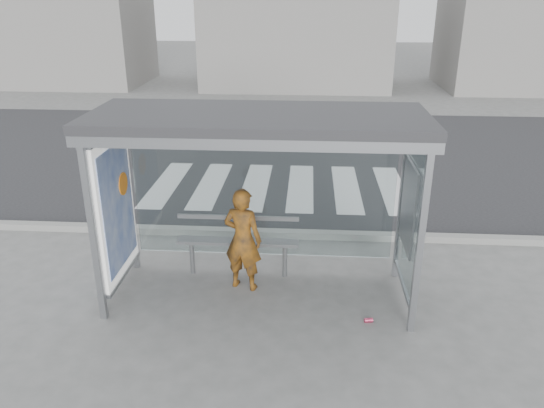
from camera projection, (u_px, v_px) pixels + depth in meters
The scene contains 11 objects.
ground at pixel (260, 295), 7.55m from camera, with size 80.00×80.00×0.00m, color #626260.
road at pixel (284, 154), 14.02m from camera, with size 30.00×10.00×0.01m, color #252527.
curb at pixel (270, 233), 9.33m from camera, with size 30.00×0.18×0.12m, color gray.
crosswalk at pixel (278, 186), 11.71m from camera, with size 5.55×3.00×0.00m.
bus_shelter at pixel (230, 160), 6.89m from camera, with size 4.25×1.65×2.62m.
building_left at pixel (73, 15), 23.71m from camera, with size 6.00×5.00×6.00m, color gray.
building_center at pixel (296, 28), 23.25m from camera, with size 8.00×5.00×5.00m, color gray.
building_right at pixel (510, 4), 22.30m from camera, with size 5.00×5.00×7.00m, color gray.
person at pixel (243, 239), 7.48m from camera, with size 0.56×0.37×1.53m, color #CA6013.
bench at pixel (238, 241), 7.90m from camera, with size 1.81×0.22×0.94m.
soda_can at pixel (368, 320), 6.92m from camera, with size 0.06×0.06×0.11m, color #E8446D.
Camera 1 is at (0.63, -6.48, 4.04)m, focal length 35.00 mm.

